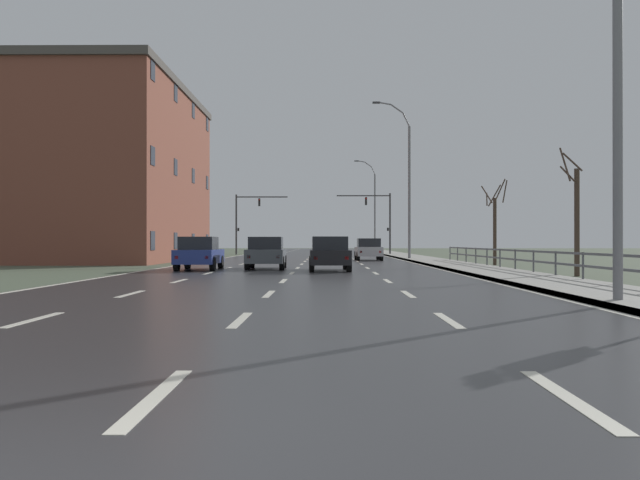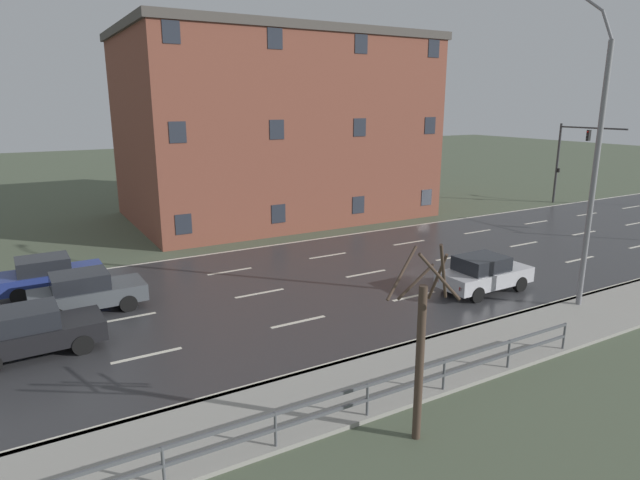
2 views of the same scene
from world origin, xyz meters
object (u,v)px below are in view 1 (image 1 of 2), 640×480
object	(u,v)px
car_far_right	(368,249)
street_lamp_midground	(407,183)
traffic_signal_right	(380,214)
car_distant	(266,253)
traffic_signal_left	(246,215)
brick_building	(96,174)
street_lamp_foreground	(609,48)
car_near_left	(329,253)
car_near_right	(199,253)
street_lamp_distant	(374,207)

from	to	relation	value
car_far_right	street_lamp_midground	bearing A→B (deg)	31.83
traffic_signal_right	car_distant	xyz separation A→B (m)	(-8.37, -34.50, -3.34)
traffic_signal_left	brick_building	size ratio (longest dim) A/B	0.31
street_lamp_foreground	traffic_signal_left	size ratio (longest dim) A/B	1.79
street_lamp_foreground	car_distant	world-z (taller)	street_lamp_foreground
traffic_signal_right	car_near_left	xyz separation A→B (m)	(-5.31, -36.48, -3.34)
car_near_right	brick_building	size ratio (longest dim) A/B	0.21
street_lamp_distant	street_lamp_midground	bearing A→B (deg)	-90.02
traffic_signal_left	car_far_right	bearing A→B (deg)	-61.28
car_near_right	brick_building	distance (m)	19.34
street_lamp_foreground	car_distant	size ratio (longest dim) A/B	2.69
street_lamp_distant	car_near_right	bearing A→B (deg)	-102.89
car_far_right	brick_building	size ratio (longest dim) A/B	0.21
traffic_signal_left	car_near_left	xyz separation A→B (m)	(8.50, -37.55, -3.30)
street_lamp_foreground	street_lamp_distant	size ratio (longest dim) A/B	0.95
car_near_right	car_near_left	world-z (taller)	same
street_lamp_distant	car_distant	distance (m)	52.16
car_far_right	car_near_left	bearing A→B (deg)	-100.31
street_lamp_foreground	street_lamp_distant	distance (m)	68.84
traffic_signal_left	car_near_right	world-z (taller)	traffic_signal_left
street_lamp_foreground	traffic_signal_left	world-z (taller)	street_lamp_foreground
street_lamp_distant	brick_building	bearing A→B (deg)	-121.24
car_distant	car_near_right	xyz separation A→B (m)	(-3.04, -1.07, 0.00)
car_distant	car_far_right	xyz separation A→B (m)	(5.91, 14.84, 0.00)
street_lamp_distant	car_near_left	distance (m)	53.69
street_lamp_midground	traffic_signal_right	xyz separation A→B (m)	(-0.53, 17.76, -1.59)
street_lamp_distant	car_near_right	world-z (taller)	street_lamp_distant
street_lamp_foreground	car_distant	distance (m)	20.32
traffic_signal_left	street_lamp_foreground	bearing A→B (deg)	-74.93
street_lamp_distant	car_near_right	size ratio (longest dim) A/B	2.83
street_lamp_midground	car_distant	world-z (taller)	street_lamp_midground
traffic_signal_right	car_near_right	world-z (taller)	traffic_signal_right
street_lamp_midground	car_far_right	xyz separation A→B (m)	(-2.98, -1.90, -4.93)
street_lamp_distant	traffic_signal_left	xyz separation A→B (m)	(-14.36, -15.59, -1.61)
street_lamp_midground	car_near_right	distance (m)	22.00
street_lamp_foreground	car_near_left	size ratio (longest dim) A/B	2.68
street_lamp_midground	car_near_left	world-z (taller)	street_lamp_midground
brick_building	car_distant	bearing A→B (deg)	-46.89
traffic_signal_right	street_lamp_midground	bearing A→B (deg)	-88.30
car_near_left	street_lamp_foreground	bearing A→B (deg)	-71.45
car_near_left	traffic_signal_left	bearing A→B (deg)	100.93
car_near_left	car_near_right	bearing A→B (deg)	169.68
street_lamp_distant	car_distant	bearing A→B (deg)	-99.88
street_lamp_foreground	car_near_left	world-z (taller)	street_lamp_foreground
car_near_right	street_lamp_midground	bearing A→B (deg)	55.03
traffic_signal_right	traffic_signal_left	distance (m)	13.86
traffic_signal_left	street_lamp_midground	bearing A→B (deg)	-52.70
brick_building	car_near_right	bearing A→B (deg)	-56.04
car_near_right	car_near_left	size ratio (longest dim) A/B	1.00
car_far_right	car_near_right	xyz separation A→B (m)	(-8.95, -15.91, 0.00)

